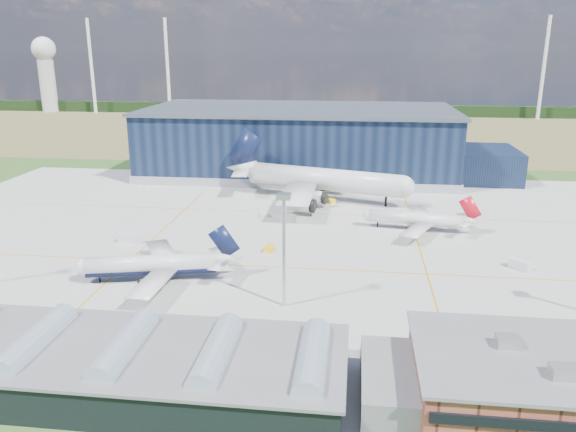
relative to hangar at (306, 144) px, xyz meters
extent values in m
plane|color=#31511E|center=(-2.81, -94.80, -11.62)|extent=(600.00, 600.00, 0.00)
cube|color=#A0A19B|center=(-2.81, -84.80, -11.59)|extent=(220.00, 160.00, 0.06)
cube|color=orange|center=(-2.81, -104.80, -11.54)|extent=(180.00, 0.40, 0.02)
cube|color=orange|center=(-2.81, -59.80, -11.54)|extent=(180.00, 0.40, 0.02)
cube|color=orange|center=(-32.81, -84.80, -11.54)|extent=(0.40, 120.00, 0.02)
cube|color=orange|center=(37.19, -84.80, -11.54)|extent=(0.40, 120.00, 0.02)
cube|color=olive|center=(-2.81, 125.20, -11.62)|extent=(600.00, 220.00, 0.01)
cube|color=black|center=(-2.81, 205.20, -7.62)|extent=(600.00, 8.00, 8.00)
cylinder|color=white|center=(-182.81, 195.20, 23.38)|extent=(2.40, 2.40, 70.00)
cylinder|color=white|center=(-122.81, 195.20, 23.38)|extent=(2.40, 2.40, 70.00)
cylinder|color=white|center=(147.19, 195.20, 23.38)|extent=(2.40, 2.40, 70.00)
cylinder|color=silver|center=(-222.81, 200.20, 8.38)|extent=(12.00, 12.00, 40.00)
sphere|color=white|center=(-222.81, 200.20, 36.38)|extent=(18.00, 18.00, 18.00)
cube|color=black|center=(-2.81, 0.20, 0.88)|extent=(120.00, 60.00, 25.00)
cube|color=#8E919B|center=(-2.81, 0.20, -10.02)|extent=(121.00, 61.00, 3.20)
cube|color=#464D59|center=(-2.81, 0.20, 13.88)|extent=(122.00, 62.00, 1.20)
cube|color=black|center=(69.19, -4.80, -5.62)|extent=(24.00, 30.00, 12.00)
cube|color=black|center=(52.19, -143.60, -8.62)|extent=(44.00, 0.40, 1.40)
cube|color=black|center=(52.19, -143.60, -5.12)|extent=(44.00, 0.40, 1.40)
cube|color=#A5A4A0|center=(42.19, -152.80, -1.52)|extent=(3.20, 2.60, 1.60)
cube|color=#A5A4A0|center=(47.19, -159.80, -1.52)|extent=(3.20, 2.60, 1.60)
cube|color=black|center=(-12.81, -154.80, -8.62)|extent=(65.00, 22.00, 6.00)
cube|color=slate|center=(-12.81, -154.80, -5.42)|extent=(66.00, 23.00, 0.50)
cube|color=slate|center=(27.19, -154.80, -8.62)|extent=(10.00, 18.00, 6.00)
cylinder|color=#92A6B5|center=(-26.81, -154.80, -5.22)|extent=(4.40, 18.00, 4.40)
cylinder|color=#92A6B5|center=(-12.81, -154.80, -5.22)|extent=(4.40, 18.00, 4.40)
cylinder|color=#92A6B5|center=(1.19, -154.80, -5.22)|extent=(4.40, 18.00, 4.40)
cylinder|color=#92A6B5|center=(15.19, -154.80, -5.22)|extent=(4.40, 18.00, 4.40)
cylinder|color=#B7BABE|center=(7.19, -124.80, -0.62)|extent=(0.70, 0.70, 22.00)
cube|color=#B7BABE|center=(7.19, -124.80, 10.88)|extent=(2.60, 2.60, 1.00)
cube|color=yellow|center=(-0.54, -94.45, -10.90)|extent=(2.37, 3.60, 1.43)
cube|color=yellow|center=(-36.72, -140.67, -10.93)|extent=(3.69, 3.77, 1.37)
cube|color=silver|center=(-38.05, -92.68, -10.41)|extent=(5.87, 3.32, 2.42)
cube|color=silver|center=(-6.80, -65.05, -10.94)|extent=(3.01, 3.64, 1.35)
cube|color=silver|center=(58.87, -99.05, -10.50)|extent=(4.95, 5.11, 2.24)
cube|color=yellow|center=(12.89, -46.69, -10.94)|extent=(2.84, 3.54, 1.35)
cube|color=silver|center=(-51.59, -42.42, -10.97)|extent=(3.53, 3.05, 1.29)
cube|color=silver|center=(48.03, -130.96, -10.47)|extent=(5.13, 3.19, 2.29)
imported|color=#99999E|center=(-1.58, -142.80, -11.00)|extent=(3.85, 2.10, 1.24)
camera|label=1|loc=(20.42, -225.27, 37.58)|focal=35.00mm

